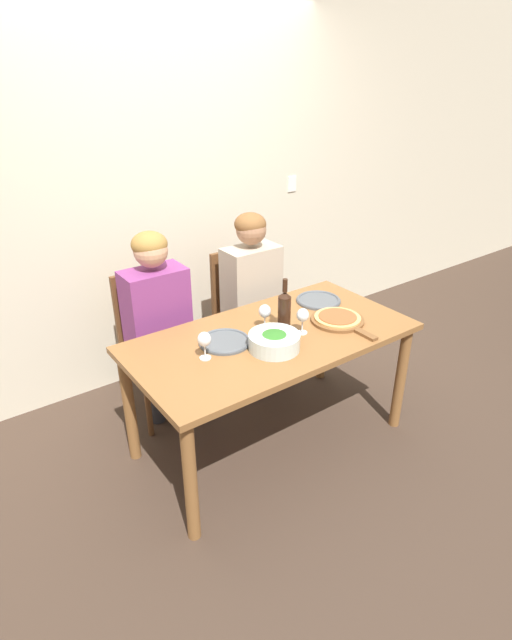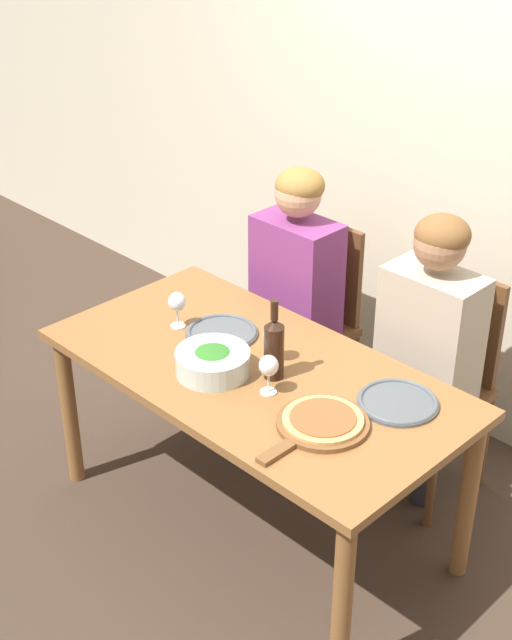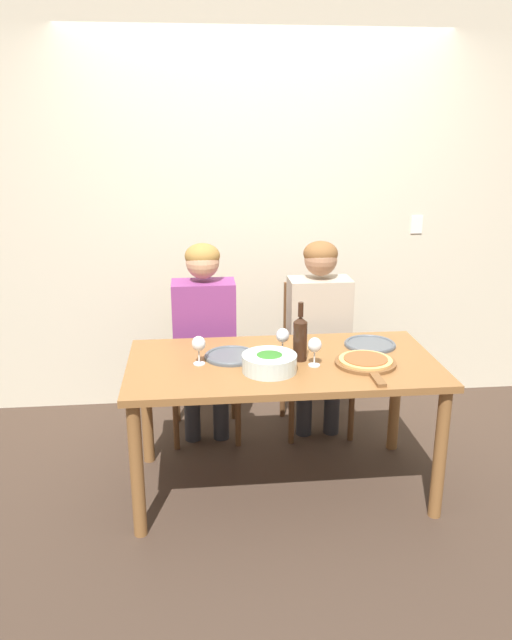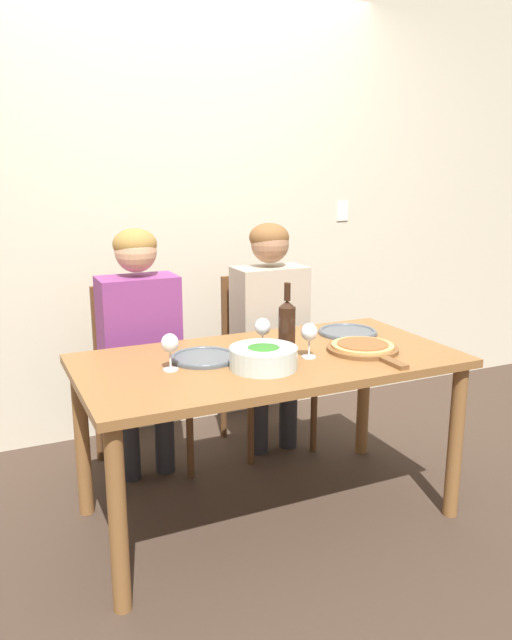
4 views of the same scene
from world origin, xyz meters
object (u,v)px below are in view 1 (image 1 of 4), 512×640
Objects in this scene: broccoli_bowl at (274,341)px; wine_glass_left at (204,341)px; person_man at (253,285)px; wine_glass_right at (303,316)px; wine_glass_centre at (265,312)px; wine_bottle at (284,310)px; chair_right at (244,311)px; person_woman at (158,311)px; pizza_on_board at (338,319)px; dinner_plate_left at (225,341)px; dinner_plate_right at (318,300)px; chair_left at (153,339)px.

wine_glass_left is (-0.35, 0.13, 0.06)m from broccoli_bowl.
person_man is 0.74m from wine_glass_right.
wine_glass_right is 1.00× the size of wine_glass_centre.
wine_glass_left is at bearing -179.11° from wine_bottle.
broccoli_bowl is at bearing -115.01° from chair_right.
chair_right reaches higher than wine_glass_left.
person_woman is 8.24× the size of wine_glass_left.
chair_right is 2.08× the size of pizza_on_board.
dinner_plate_left is (-0.35, 0.07, -0.12)m from wine_bottle.
wine_glass_right is 0.22m from wine_glass_centre.
dinner_plate_left is (-0.58, -0.66, 0.24)m from chair_right.
dinner_plate_right is 1.88× the size of wine_glass_left.
chair_left reaches higher than dinner_plate_left.
dinner_plate_right is at bearing -31.68° from chair_left.
wine_bottle is 1.14× the size of broccoli_bowl.
wine_glass_right reaches higher than dinner_plate_right.
wine_glass_left is at bearing -169.00° from dinner_plate_right.
wine_glass_right reaches higher than broccoli_bowl.
chair_left is at bearing 123.30° from wine_glass_right.
chair_left is at bearing 86.87° from wine_glass_left.
person_woman is at bearing 137.72° from pizza_on_board.
wine_bottle is at bearing -107.42° from chair_right.
person_woman is at bearing 86.33° from wine_glass_left.
wine_bottle reaches higher than wine_glass_right.
wine_glass_left is (-0.04, -0.74, 0.33)m from chair_left.
person_woman is 1.09m from pizza_on_board.
person_woman is at bearing 153.69° from dinner_plate_right.
dinner_plate_left is 0.63× the size of pizza_on_board.
chair_right is at bearing 78.27° from wine_glass_right.
chair_right is 0.80m from wine_glass_centre.
wine_bottle is at bearing 37.83° from broccoli_bowl.
wine_glass_right is (0.54, -0.71, 0.09)m from person_woman.
wine_glass_centre is at bearing -115.18° from chair_right.
wine_glass_left is at bearing 172.13° from wine_glass_right.
dinner_plate_right is 0.52m from wine_glass_centre.
chair_left is 6.24× the size of wine_glass_centre.
wine_bottle is 2.07× the size of wine_glass_right.
wine_bottle is 1.10× the size of dinner_plate_left.
person_man reaches higher than wine_glass_left.
pizza_on_board is at bearing -24.40° from wine_glass_centre.
wine_glass_right is at bearing -144.11° from dinner_plate_right.
person_man reaches higher than dinner_plate_right.
person_woman is (-0.71, -0.11, 0.24)m from chair_right.
wine_glass_centre is at bearing 65.55° from broccoli_bowl.
dinner_plate_right is at bearing 11.00° from wine_glass_left.
wine_glass_centre is at bearing 130.42° from wine_glass_right.
chair_left is 6.24× the size of wine_glass_left.
person_man is 2.75× the size of pizza_on_board.
wine_glass_right is at bearing -49.58° from wine_glass_centre.
dinner_plate_left is at bearing 130.13° from broccoli_bowl.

